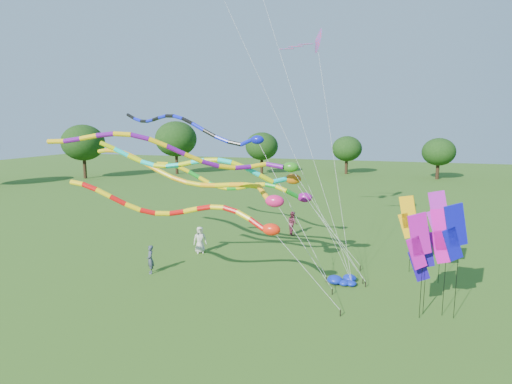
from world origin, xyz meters
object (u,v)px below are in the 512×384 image
(blue_nylon_heap, at_px, (343,280))
(person_b, at_px, (150,259))
(tube_kite_red, at_px, (197,213))
(person_a, at_px, (200,240))
(person_c, at_px, (293,223))
(tube_kite_orange, at_px, (198,178))

(blue_nylon_heap, xyz_separation_m, person_b, (-10.46, -1.60, 0.60))
(tube_kite_red, bearing_deg, person_b, 143.73)
(person_a, bearing_deg, tube_kite_red, -97.09)
(person_a, xyz_separation_m, person_b, (-1.04, -4.32, -0.07))
(person_a, xyz_separation_m, person_c, (4.74, 6.26, 0.02))
(tube_kite_orange, bearing_deg, person_a, 129.90)
(tube_kite_red, bearing_deg, person_a, 110.59)
(tube_kite_orange, xyz_separation_m, person_a, (-0.92, 2.06, -4.31))
(tube_kite_red, xyz_separation_m, person_a, (-3.16, 7.00, -3.41))
(tube_kite_red, height_order, person_a, tube_kite_red)
(tube_kite_red, height_order, tube_kite_orange, tube_kite_orange)
(person_a, bearing_deg, blue_nylon_heap, -47.50)
(person_a, distance_m, person_c, 7.85)
(tube_kite_red, height_order, blue_nylon_heap, tube_kite_red)
(tube_kite_orange, relative_size, person_c, 9.11)
(person_a, height_order, person_b, person_a)
(person_b, bearing_deg, blue_nylon_heap, 60.44)
(tube_kite_orange, bearing_deg, blue_nylon_heap, 11.35)
(blue_nylon_heap, bearing_deg, person_a, 163.92)
(tube_kite_red, bearing_deg, blue_nylon_heap, 30.65)
(person_b, bearing_deg, person_a, 128.24)
(tube_kite_red, xyz_separation_m, person_b, (-4.20, 2.68, -3.48))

